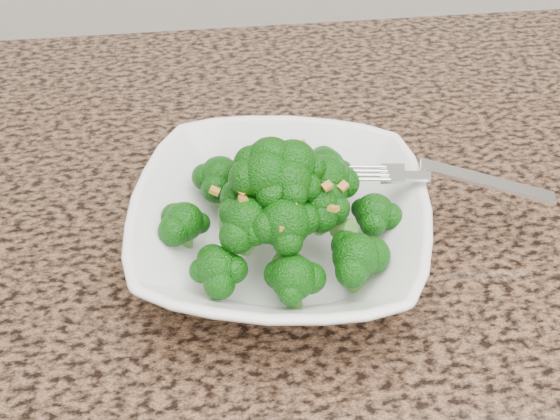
{
  "coord_description": "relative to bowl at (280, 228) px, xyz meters",
  "views": [
    {
      "loc": [
        -0.21,
        0.0,
        1.34
      ],
      "look_at": [
        -0.16,
        0.42,
        0.95
      ],
      "focal_mm": 45.0,
      "sensor_mm": 36.0,
      "label": 1
    }
  ],
  "objects": [
    {
      "name": "bowl",
      "position": [
        0.0,
        0.0,
        0.0
      ],
      "size": [
        0.28,
        0.28,
        0.06
      ],
      "primitive_type": "imported",
      "rotation": [
        0.0,
        0.0,
        -0.19
      ],
      "color": "white",
      "rests_on": "granite_counter"
    },
    {
      "name": "fork",
      "position": [
        0.12,
        0.01,
        0.04
      ],
      "size": [
        0.19,
        0.08,
        0.01
      ],
      "primitive_type": null,
      "rotation": [
        0.0,
        0.0,
        -0.25
      ],
      "color": "silver",
      "rests_on": "bowl"
    },
    {
      "name": "granite_counter",
      "position": [
        0.16,
        -0.12,
        -0.04
      ],
      "size": [
        1.64,
        1.04,
        0.03
      ],
      "primitive_type": "cube",
      "color": "brown",
      "rests_on": "cabinet"
    },
    {
      "name": "garlic_topping",
      "position": [
        0.0,
        0.0,
        0.1
      ],
      "size": [
        0.13,
        0.13,
        0.01
      ],
      "primitive_type": null,
      "color": "#B6812C",
      "rests_on": "broccoli_pile"
    },
    {
      "name": "broccoli_pile",
      "position": [
        0.0,
        0.0,
        0.06
      ],
      "size": [
        0.21,
        0.21,
        0.07
      ],
      "primitive_type": null,
      "color": "#0D5009",
      "rests_on": "bowl"
    }
  ]
}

